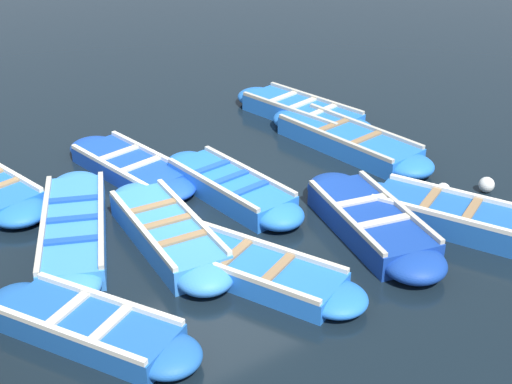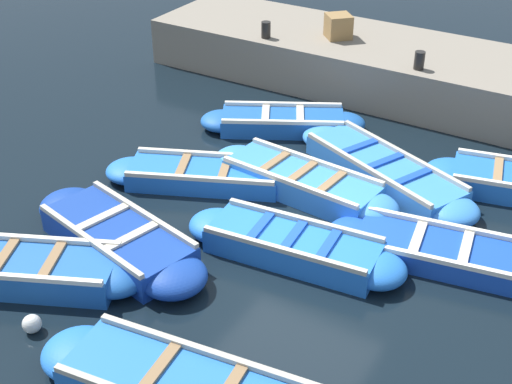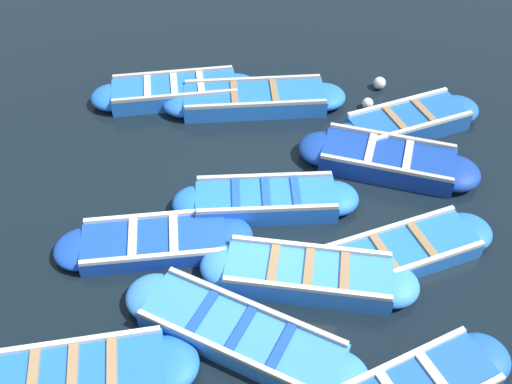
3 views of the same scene
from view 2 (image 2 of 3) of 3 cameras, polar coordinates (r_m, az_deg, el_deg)
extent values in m
plane|color=black|center=(10.67, 2.86, -4.02)|extent=(120.00, 120.00, 0.00)
cube|color=#1E59AD|center=(13.80, 2.14, 5.60)|extent=(1.90, 2.47, 0.32)
ellipsoid|color=#1E59AD|center=(13.85, -2.71, 5.69)|extent=(1.12, 1.13, 0.32)
ellipsoid|color=#1E59AD|center=(13.84, 7.00, 5.47)|extent=(1.12, 1.13, 0.32)
cube|color=silver|center=(13.35, 2.14, 5.60)|extent=(1.17, 2.04, 0.07)
cube|color=silver|center=(14.08, 2.18, 7.04)|extent=(1.17, 2.04, 0.07)
cube|color=beige|center=(13.72, 0.77, 6.31)|extent=(0.75, 0.50, 0.04)
cube|color=beige|center=(13.72, 3.55, 6.25)|extent=(0.75, 0.50, 0.04)
ellipsoid|color=blue|center=(8.86, -13.86, -12.47)|extent=(1.02, 1.04, 0.36)
cube|color=#B2AD9E|center=(8.34, -3.69, -12.69)|extent=(0.45, 2.92, 0.07)
cube|color=olive|center=(8.24, -7.86, -13.85)|extent=(0.88, 0.25, 0.04)
cube|color=#3884E0|center=(12.31, 10.16, 1.69)|extent=(2.07, 3.14, 0.34)
ellipsoid|color=#3884E0|center=(13.26, 5.66, 4.36)|extent=(1.16, 1.17, 0.34)
ellipsoid|color=#3884E0|center=(11.47, 15.36, -1.42)|extent=(1.16, 1.17, 0.34)
cube|color=#B2AD9E|center=(11.94, 8.76, 1.94)|extent=(1.26, 2.74, 0.07)
cube|color=#B2AD9E|center=(12.49, 11.67, 3.06)|extent=(1.26, 2.74, 0.07)
cube|color=#1947B7|center=(12.61, 8.23, 3.63)|extent=(0.82, 0.46, 0.04)
cube|color=#1947B7|center=(12.22, 10.24, 2.45)|extent=(0.82, 0.46, 0.04)
cube|color=#1947B7|center=(11.84, 12.38, 1.20)|extent=(0.82, 0.46, 0.04)
cube|color=blue|center=(12.04, -4.17, 1.33)|extent=(1.87, 2.68, 0.31)
ellipsoid|color=blue|center=(12.33, -9.93, 1.68)|extent=(1.13, 1.14, 0.31)
ellipsoid|color=blue|center=(11.88, 1.82, 0.94)|extent=(1.13, 1.14, 0.31)
cube|color=beige|center=(11.59, -4.59, 1.09)|extent=(1.08, 2.29, 0.07)
cube|color=beige|center=(12.30, -3.84, 3.06)|extent=(1.08, 2.29, 0.07)
cube|color=olive|center=(12.02, -5.87, 2.14)|extent=(0.80, 0.46, 0.04)
cube|color=olive|center=(11.89, -2.51, 1.94)|extent=(0.80, 0.46, 0.04)
ellipsoid|color=blue|center=(12.49, 15.44, 1.45)|extent=(1.12, 1.14, 0.34)
cube|color=#9E7A51|center=(12.41, 18.80, 1.65)|extent=(0.90, 0.33, 0.04)
cube|color=blue|center=(10.26, 3.00, -4.40)|extent=(1.14, 2.56, 0.37)
ellipsoid|color=blue|center=(10.70, -3.14, -2.73)|extent=(0.90, 0.93, 0.37)
ellipsoid|color=blue|center=(9.96, 9.63, -6.14)|extent=(0.90, 0.93, 0.37)
cube|color=#B2AD9E|center=(9.83, 2.11, -4.63)|extent=(0.33, 2.43, 0.07)
cube|color=#B2AD9E|center=(10.45, 3.90, -2.24)|extent=(0.33, 2.43, 0.07)
cube|color=#1947B7|center=(10.32, 0.33, -2.75)|extent=(0.80, 0.22, 0.04)
cube|color=#1947B7|center=(10.14, 3.03, -3.47)|extent=(0.80, 0.22, 0.04)
cube|color=#1947B7|center=(10.00, 5.83, -4.20)|extent=(0.80, 0.22, 0.04)
cube|color=navy|center=(10.58, -10.98, -3.70)|extent=(1.56, 2.64, 0.40)
ellipsoid|color=navy|center=(11.47, -14.61, -1.14)|extent=(1.14, 1.17, 0.40)
ellipsoid|color=navy|center=(9.76, -6.69, -6.68)|extent=(1.14, 1.17, 0.40)
cube|color=#B2AD9E|center=(10.25, -13.25, -3.70)|extent=(0.63, 2.37, 0.07)
cube|color=#B2AD9E|center=(10.67, -9.06, -1.64)|extent=(0.63, 2.37, 0.07)
cube|color=beige|center=(10.70, -12.20, -1.97)|extent=(0.91, 0.34, 0.04)
cube|color=beige|center=(10.21, -9.95, -3.51)|extent=(0.91, 0.34, 0.04)
cube|color=#1E59AD|center=(10.27, -17.60, -6.00)|extent=(1.86, 2.57, 0.38)
ellipsoid|color=#1E59AD|center=(9.88, -11.17, -6.65)|extent=(1.16, 1.18, 0.38)
cube|color=silver|center=(9.84, -18.72, -6.46)|extent=(1.06, 2.16, 0.07)
cube|color=silver|center=(10.46, -16.94, -3.60)|extent=(1.06, 2.16, 0.07)
cube|color=olive|center=(10.29, -19.53, -4.88)|extent=(0.81, 0.48, 0.04)
cube|color=olive|center=(10.03, -16.00, -5.23)|extent=(0.81, 0.48, 0.04)
cube|color=#1947B7|center=(10.55, 14.49, -4.66)|extent=(1.37, 2.52, 0.29)
ellipsoid|color=#1947B7|center=(10.68, 8.21, -3.36)|extent=(1.05, 1.07, 0.29)
cube|color=silver|center=(10.08, 14.22, -5.27)|extent=(0.47, 2.32, 0.07)
cube|color=silver|center=(10.82, 15.00, -2.57)|extent=(0.47, 2.32, 0.07)
cube|color=beige|center=(10.48, 12.80, -3.57)|extent=(0.88, 0.28, 0.04)
cube|color=beige|center=(10.44, 16.43, -4.30)|extent=(0.88, 0.28, 0.04)
cube|color=#3884E0|center=(11.74, 3.66, 0.73)|extent=(1.14, 2.69, 0.39)
ellipsoid|color=#3884E0|center=(12.40, -1.40, 2.58)|extent=(0.91, 0.94, 0.39)
ellipsoid|color=#3884E0|center=(11.21, 9.25, -1.32)|extent=(0.91, 0.94, 0.39)
cube|color=beige|center=(11.33, 2.54, 0.85)|extent=(0.31, 2.56, 0.07)
cube|color=beige|center=(11.94, 4.79, 2.49)|extent=(0.31, 2.56, 0.07)
cube|color=olive|center=(11.90, 1.46, 2.43)|extent=(0.81, 0.21, 0.04)
cube|color=olive|center=(11.64, 3.69, 1.63)|extent=(0.81, 0.21, 0.04)
cube|color=olive|center=(11.39, 6.03, 0.79)|extent=(0.81, 0.21, 0.04)
cube|color=gray|center=(15.37, 13.91, 8.94)|extent=(2.68, 12.55, 1.02)
cylinder|color=black|center=(14.24, 12.94, 10.23)|extent=(0.20, 0.20, 0.35)
cylinder|color=black|center=(15.56, 0.80, 12.85)|extent=(0.20, 0.20, 0.35)
cube|color=olive|center=(15.65, 6.61, 13.04)|extent=(0.70, 0.70, 0.50)
sphere|color=silver|center=(9.51, -17.49, -10.03)|extent=(0.24, 0.24, 0.24)
camera|label=1|loc=(18.53, -15.51, 29.73)|focal=50.00mm
camera|label=3|loc=(15.39, 19.78, 36.24)|focal=42.00mm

